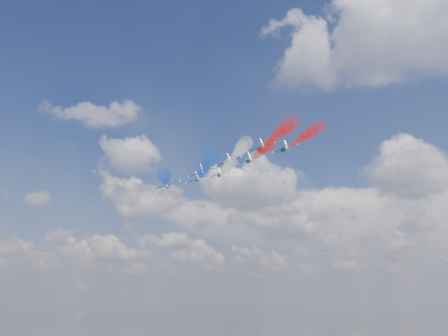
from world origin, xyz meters
The scene contains 16 objects.
jet_lead centered at (10.54, 4.50, 143.69)m, with size 8.86×11.08×2.95m, color black, non-canonical shape.
trail_lead centered at (24.78, -13.29, 140.21)m, with size 3.69×36.32×3.69m, color white, non-canonical shape.
jet_inner_left centered at (11.37, -10.30, 138.83)m, with size 8.86×11.08×2.95m, color black, non-canonical shape.
trail_inner_left centered at (25.61, -28.09, 135.35)m, with size 3.69×36.32×3.69m, color blue, non-canonical shape.
jet_inner_right centered at (25.48, 0.73, 145.97)m, with size 8.86×11.08×2.95m, color black, non-canonical shape.
trail_inner_right centered at (39.72, -17.06, 142.49)m, with size 3.69×36.32×3.69m, color red, non-canonical shape.
jet_outer_left centered at (11.16, -26.21, 133.68)m, with size 8.86×11.08×2.95m, color black, non-canonical shape.
trail_outer_left centered at (25.40, -44.01, 130.21)m, with size 3.69×36.32×3.69m, color blue, non-canonical shape.
jet_center_third centered at (27.51, -15.78, 141.39)m, with size 8.86×11.08×2.95m, color black, non-canonical shape.
trail_center_third centered at (41.75, -33.57, 137.91)m, with size 3.69×36.32×3.69m, color white, non-canonical shape.
jet_outer_right centered at (41.52, -3.98, 146.36)m, with size 8.86×11.08×2.95m, color black, non-canonical shape.
trail_outer_right centered at (55.76, -21.77, 142.89)m, with size 3.69×36.32×3.69m, color red, non-canonical shape.
jet_rear_left centered at (27.72, -30.34, 134.73)m, with size 8.86×11.08×2.95m, color black, non-canonical shape.
trail_rear_left centered at (41.96, -48.13, 131.25)m, with size 3.69×36.32×3.69m, color blue, non-canonical shape.
jet_rear_right centered at (41.77, -20.05, 142.51)m, with size 8.86×11.08×2.95m, color black, non-canonical shape.
trail_rear_right centered at (56.01, -37.84, 139.04)m, with size 3.69×36.32×3.69m, color red, non-canonical shape.
Camera 1 is at (112.61, -147.87, 98.55)m, focal length 40.96 mm.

